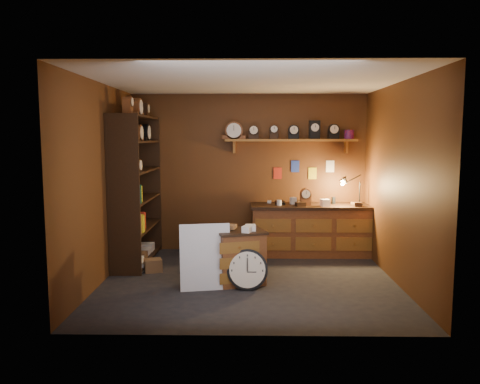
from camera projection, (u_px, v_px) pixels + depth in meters
The scene contains 11 objects.
floor at pixel (249, 281), 6.45m from camera, with size 4.00×4.00×0.00m, color black.
room_shell at pixel (252, 156), 6.36m from camera, with size 4.02×3.62×2.71m.
shelving_unit at pixel (134, 183), 7.31m from camera, with size 0.47×1.60×2.58m.
workbench at pixel (311, 227), 7.85m from camera, with size 2.03×0.66×1.36m.
low_cabinet at pixel (240, 254), 6.32m from camera, with size 0.77×0.70×0.82m.
big_round_clock at pixel (247, 270), 6.06m from camera, with size 0.53×0.17×0.53m.
white_panel at pixel (206, 289), 6.12m from camera, with size 0.66×0.03×0.88m, color silver.
mini_fridge at pixel (208, 241), 7.82m from camera, with size 0.60×0.62×0.48m.
floor_box_a at pixel (214, 265), 6.91m from camera, with size 0.27×0.23×0.17m, color brown.
floor_box_b at pixel (137, 268), 6.87m from camera, with size 0.19×0.23×0.12m, color white.
floor_box_c at pixel (153, 265), 6.88m from camera, with size 0.25×0.21×0.19m, color brown.
Camera 1 is at (-0.02, -6.27, 1.97)m, focal length 35.00 mm.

